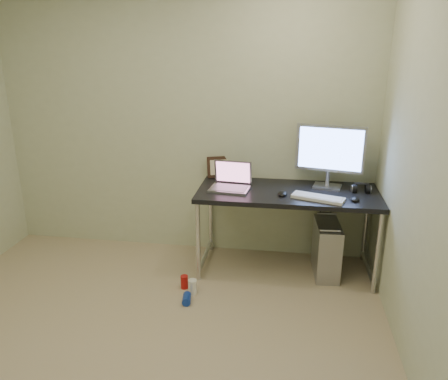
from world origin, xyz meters
The scene contains 17 objects.
floor centered at (0.00, 0.00, 0.00)m, with size 3.50×3.50×0.00m, color tan.
wall_back centered at (0.00, 1.75, 1.25)m, with size 3.50×0.02×2.50m, color beige.
desk centered at (0.97, 1.41, 0.67)m, with size 1.54×0.67×0.75m.
tower_computer centered at (1.33, 1.40, 0.24)m, with size 0.23×0.47×0.50m.
cable_a centered at (1.28, 1.70, 0.40)m, with size 0.01×0.01×0.70m, color black.
cable_b centered at (1.37, 1.68, 0.38)m, with size 0.01×0.01×0.72m, color black.
can_red centered at (0.15, 0.96, 0.06)m, with size 0.06×0.06×0.11m, color red.
can_white centered at (0.24, 0.88, 0.06)m, with size 0.07×0.07×0.13m, color white.
can_blue centered at (0.22, 0.75, 0.03)m, with size 0.07×0.07×0.12m, color #1335A6.
laptop centered at (0.48, 1.41, 0.80)m, with size 0.36×0.30×0.23m.
monitor centered at (1.31, 1.57, 1.07)m, with size 0.58×0.22×0.55m.
keyboard centered at (1.22, 1.24, 0.76)m, with size 0.42×0.14×0.03m, color white.
mouse_right centered at (1.51, 1.25, 0.77)m, with size 0.07×0.11×0.04m, color black.
mouse_left centered at (0.93, 1.30, 0.77)m, with size 0.08×0.12×0.04m, color black.
headphones centered at (1.58, 1.48, 0.78)m, with size 0.15×0.09×0.10m.
picture_frame centered at (0.34, 1.73, 0.85)m, with size 0.25×0.03×0.20m, color black.
webcam centered at (0.54, 1.68, 0.83)m, with size 0.04×0.03×0.11m.
Camera 1 is at (0.96, -2.16, 1.96)m, focal length 35.00 mm.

